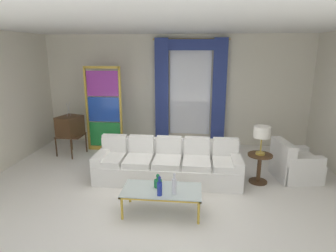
% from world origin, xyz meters
% --- Properties ---
extents(ground_plane, '(16.00, 16.00, 0.00)m').
position_xyz_m(ground_plane, '(0.00, 0.00, 0.00)').
color(ground_plane, white).
extents(wall_rear, '(8.00, 0.12, 3.00)m').
position_xyz_m(wall_rear, '(0.00, 3.06, 1.50)').
color(wall_rear, silver).
rests_on(wall_rear, ground).
extents(ceiling_slab, '(8.00, 7.60, 0.04)m').
position_xyz_m(ceiling_slab, '(0.00, 0.80, 3.02)').
color(ceiling_slab, white).
extents(curtained_window, '(2.00, 0.17, 2.70)m').
position_xyz_m(curtained_window, '(0.41, 2.89, 1.74)').
color(curtained_window, white).
rests_on(curtained_window, ground).
extents(couch_white_long, '(2.92, 0.92, 0.86)m').
position_xyz_m(couch_white_long, '(0.05, 0.61, 0.31)').
color(couch_white_long, white).
rests_on(couch_white_long, ground).
extents(coffee_table, '(1.27, 0.63, 0.41)m').
position_xyz_m(coffee_table, '(0.08, -0.69, 0.37)').
color(coffee_table, silver).
rests_on(coffee_table, ground).
extents(bottle_blue_decanter, '(0.07, 0.07, 0.35)m').
position_xyz_m(bottle_blue_decanter, '(0.29, -0.82, 0.55)').
color(bottle_blue_decanter, silver).
rests_on(bottle_blue_decanter, coffee_table).
extents(bottle_crystal_tall, '(0.08, 0.08, 0.32)m').
position_xyz_m(bottle_crystal_tall, '(0.07, -0.89, 0.54)').
color(bottle_crystal_tall, navy).
rests_on(bottle_crystal_tall, coffee_table).
extents(bottle_amber_squat, '(0.13, 0.13, 0.23)m').
position_xyz_m(bottle_amber_squat, '(0.01, -0.61, 0.49)').
color(bottle_amber_squat, '#196B3D').
rests_on(bottle_amber_squat, coffee_table).
extents(vintage_tv, '(0.66, 0.71, 1.35)m').
position_xyz_m(vintage_tv, '(-2.55, 1.80, 0.73)').
color(vintage_tv, '#472D19').
rests_on(vintage_tv, ground).
extents(armchair_white, '(0.94, 0.93, 0.80)m').
position_xyz_m(armchair_white, '(2.62, 0.90, 0.29)').
color(armchair_white, white).
rests_on(armchair_white, ground).
extents(stained_glass_divider, '(0.95, 0.05, 2.20)m').
position_xyz_m(stained_glass_divider, '(-1.79, 2.22, 1.06)').
color(stained_glass_divider, gold).
rests_on(stained_glass_divider, ground).
extents(peacock_figurine, '(0.44, 0.60, 0.50)m').
position_xyz_m(peacock_figurine, '(-1.35, 1.87, 0.22)').
color(peacock_figurine, beige).
rests_on(peacock_figurine, ground).
extents(round_side_table, '(0.48, 0.48, 0.59)m').
position_xyz_m(round_side_table, '(1.87, 0.62, 0.36)').
color(round_side_table, '#472D19').
rests_on(round_side_table, ground).
extents(table_lamp_brass, '(0.32, 0.32, 0.57)m').
position_xyz_m(table_lamp_brass, '(1.87, 0.62, 1.03)').
color(table_lamp_brass, '#B29338').
rests_on(table_lamp_brass, round_side_table).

